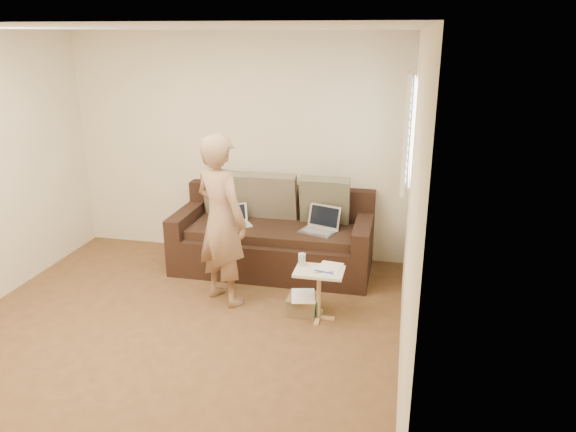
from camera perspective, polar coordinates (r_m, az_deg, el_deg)
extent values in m
plane|color=#51381E|center=(4.94, -12.96, -13.13)|extent=(4.50, 4.50, 0.00)
plane|color=white|center=(4.22, -15.63, 18.49)|extent=(4.50, 4.50, 0.00)
plane|color=beige|center=(6.44, -5.40, 7.26)|extent=(4.00, 0.00, 4.00)
plane|color=beige|center=(3.97, 12.73, -0.41)|extent=(0.00, 4.50, 4.50)
imported|color=#8E6A4D|center=(5.26, -7.03, -0.46)|extent=(0.75, 0.68, 1.71)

